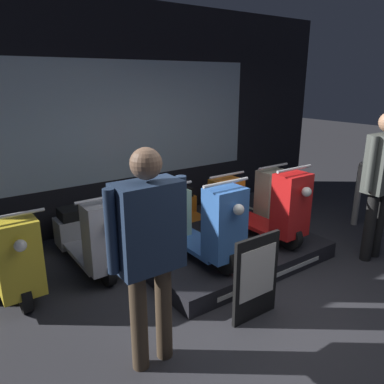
% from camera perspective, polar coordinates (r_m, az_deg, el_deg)
% --- Properties ---
extents(ground_plane, '(30.00, 30.00, 0.00)m').
position_cam_1_polar(ground_plane, '(3.77, 13.72, -18.39)').
color(ground_plane, '#2D2D33').
extents(shop_wall_back, '(7.87, 0.09, 3.20)m').
position_cam_1_polar(shop_wall_back, '(5.65, -10.05, 11.13)').
color(shop_wall_back, black).
rests_on(shop_wall_back, ground_plane).
extents(display_platform, '(2.22, 1.58, 0.20)m').
position_cam_1_polar(display_platform, '(4.74, 5.20, -8.76)').
color(display_platform, black).
rests_on(display_platform, ground_plane).
extents(scooter_display_left, '(0.55, 1.52, 0.99)m').
position_cam_1_polar(scooter_display_left, '(4.21, 0.76, -4.94)').
color(scooter_display_left, black).
rests_on(scooter_display_left, display_platform).
extents(scooter_display_right, '(0.55, 1.52, 0.99)m').
position_cam_1_polar(scooter_display_right, '(4.83, 10.43, -2.30)').
color(scooter_display_right, black).
rests_on(scooter_display_right, display_platform).
extents(scooter_backrow_0, '(0.55, 1.52, 0.99)m').
position_cam_1_polar(scooter_backrow_0, '(4.37, -25.86, -8.71)').
color(scooter_backrow_0, black).
rests_on(scooter_backrow_0, ground_plane).
extents(scooter_backrow_1, '(0.55, 1.52, 0.99)m').
position_cam_1_polar(scooter_backrow_1, '(4.54, -15.44, -6.59)').
color(scooter_backrow_1, black).
rests_on(scooter_backrow_1, ground_plane).
extents(scooter_backrow_2, '(0.55, 1.52, 0.99)m').
position_cam_1_polar(scooter_backrow_2, '(4.85, -6.14, -4.49)').
color(scooter_backrow_2, black).
rests_on(scooter_backrow_2, ground_plane).
extents(scooter_backrow_3, '(0.55, 1.52, 0.99)m').
position_cam_1_polar(scooter_backrow_3, '(5.28, 1.81, -2.59)').
color(scooter_backrow_3, black).
rests_on(scooter_backrow_3, ground_plane).
extents(scooter_backrow_4, '(0.55, 1.52, 0.99)m').
position_cam_1_polar(scooter_backrow_4, '(5.79, 8.43, -0.96)').
color(scooter_backrow_4, black).
rests_on(scooter_backrow_4, ground_plane).
extents(person_left_browsing, '(0.64, 0.27, 1.71)m').
position_cam_1_polar(person_left_browsing, '(2.71, -6.60, -7.52)').
color(person_left_browsing, '#473828').
rests_on(person_left_browsing, ground_plane).
extents(person_right_browsing, '(0.60, 0.24, 1.79)m').
position_cam_1_polar(person_right_browsing, '(4.91, 26.93, 2.39)').
color(person_right_browsing, black).
rests_on(person_right_browsing, ground_plane).
extents(price_sign_board, '(0.52, 0.04, 0.82)m').
position_cam_1_polar(price_sign_board, '(3.53, 9.74, -12.74)').
color(price_sign_board, black).
rests_on(price_sign_board, ground_plane).
extents(street_bollard, '(0.09, 0.09, 0.98)m').
position_cam_1_polar(street_bollard, '(6.12, 23.94, -0.27)').
color(street_bollard, gray).
rests_on(street_bollard, ground_plane).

